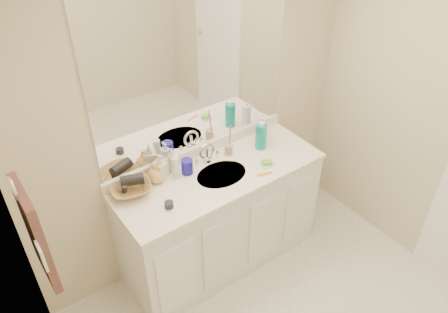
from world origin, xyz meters
TOP-DOWN VIEW (x-y plane):
  - wall_back at (0.00, 1.30)m, footprint 2.60×0.02m
  - vanity_cabinet at (0.00, 1.02)m, footprint 1.50×0.55m
  - countertop at (0.00, 1.02)m, footprint 1.52×0.57m
  - backsplash at (0.00, 1.29)m, footprint 1.52×0.03m
  - sink_basin at (0.00, 1.00)m, footprint 0.37×0.37m
  - faucet at (0.00, 1.18)m, footprint 0.02×0.02m
  - mirror at (0.00, 1.29)m, footprint 1.48×0.01m
  - blue_mug at (-0.18, 1.16)m, footprint 0.09×0.09m
  - tan_cup at (0.18, 1.16)m, footprint 0.07×0.07m
  - toothbrush at (0.19, 1.16)m, footprint 0.02×0.04m
  - mouthwash_bottle at (0.43, 1.10)m, footprint 0.10×0.10m
  - clear_pump_bottle at (0.52, 1.18)m, footprint 0.09×0.09m
  - soap_dish at (0.32, 0.90)m, footprint 0.09×0.08m
  - green_soap at (0.32, 0.90)m, footprint 0.08×0.07m
  - orange_comb at (0.24, 0.83)m, footprint 0.11×0.05m
  - dark_jar at (-0.46, 0.93)m, footprint 0.07×0.07m
  - extra_white_bottle at (-0.27, 1.16)m, footprint 0.06×0.06m
  - soap_bottle_white at (-0.25, 1.24)m, footprint 0.08×0.08m
  - soap_bottle_cream at (-0.36, 1.22)m, footprint 0.12×0.12m
  - soap_bottle_yellow at (-0.40, 1.20)m, footprint 0.14×0.14m
  - wicker_basket at (-0.59, 1.20)m, footprint 0.32×0.32m
  - hair_dryer at (-0.57, 1.20)m, footprint 0.17×0.12m
  - towel_ring at (-1.27, 0.77)m, footprint 0.01×0.11m
  - hand_towel at (-1.25, 0.77)m, footprint 0.04×0.32m
  - switch_plate at (-1.27, 0.57)m, footprint 0.01×0.08m

SIDE VIEW (x-z plane):
  - vanity_cabinet at x=0.00m, z-range 0.00..0.85m
  - countertop at x=0.00m, z-range 0.85..0.88m
  - sink_basin at x=0.00m, z-range 0.86..0.88m
  - orange_comb at x=0.24m, z-range 0.88..0.88m
  - soap_dish at x=0.32m, z-range 0.88..0.89m
  - dark_jar at x=-0.46m, z-range 0.88..0.92m
  - green_soap at x=0.32m, z-range 0.89..0.92m
  - wicker_basket at x=-0.59m, z-range 0.88..0.95m
  - backsplash at x=0.00m, z-range 0.88..0.96m
  - tan_cup at x=0.18m, z-range 0.88..0.96m
  - blue_mug at x=-0.18m, z-range 0.88..0.99m
  - faucet at x=0.00m, z-range 0.88..0.99m
  - soap_bottle_yellow at x=-0.40m, z-range 0.88..1.03m
  - extra_white_bottle at x=-0.27m, z-range 0.88..1.05m
  - soap_bottle_white at x=-0.25m, z-range 0.88..1.06m
  - hair_dryer at x=-0.57m, z-range 0.93..1.01m
  - clear_pump_bottle at x=0.52m, z-range 0.88..1.07m
  - mouthwash_bottle at x=0.43m, z-range 0.88..1.08m
  - soap_bottle_cream at x=-0.36m, z-range 0.88..1.08m
  - toothbrush at x=0.19m, z-range 0.93..1.13m
  - wall_back at x=0.00m, z-range 0.00..2.40m
  - hand_towel at x=-1.25m, z-range 0.98..1.52m
  - switch_plate at x=-1.27m, z-range 1.24..1.36m
  - towel_ring at x=-1.27m, z-range 1.49..1.61m
  - mirror at x=0.00m, z-range 0.96..2.16m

